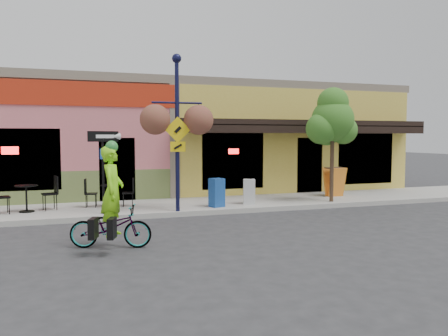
% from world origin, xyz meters
% --- Properties ---
extents(ground, '(90.00, 90.00, 0.00)m').
position_xyz_m(ground, '(0.00, 0.00, 0.00)').
color(ground, '#2D2D30').
rests_on(ground, ground).
extents(sidewalk, '(24.00, 3.00, 0.15)m').
position_xyz_m(sidewalk, '(0.00, 2.00, 0.07)').
color(sidewalk, '#9E9B93').
rests_on(sidewalk, ground).
extents(curb, '(24.00, 0.12, 0.15)m').
position_xyz_m(curb, '(0.00, 0.55, 0.07)').
color(curb, '#A8A59E').
rests_on(curb, ground).
extents(building, '(18.20, 8.20, 4.50)m').
position_xyz_m(building, '(0.00, 7.50, 2.25)').
color(building, '#CE656D').
rests_on(building, ground).
extents(bicycle, '(1.80, 1.07, 0.89)m').
position_xyz_m(bicycle, '(-3.62, -2.54, 0.45)').
color(bicycle, maroon).
rests_on(bicycle, ground).
extents(cyclist_rider, '(0.63, 0.79, 1.88)m').
position_xyz_m(cyclist_rider, '(-3.57, -2.54, 0.94)').
color(cyclist_rider, '#89ED19').
rests_on(cyclist_rider, ground).
extents(lamp_post, '(1.50, 0.69, 4.57)m').
position_xyz_m(lamp_post, '(-1.50, 0.65, 2.44)').
color(lamp_post, '#101234').
rests_on(lamp_post, sidewalk).
extents(one_way_sign, '(0.91, 0.49, 2.34)m').
position_xyz_m(one_way_sign, '(-3.59, 0.84, 1.32)').
color(one_way_sign, black).
rests_on(one_way_sign, sidewalk).
extents(cafe_set_left, '(1.87, 1.28, 1.02)m').
position_xyz_m(cafe_set_left, '(-5.70, 1.87, 0.66)').
color(cafe_set_left, black).
rests_on(cafe_set_left, sidewalk).
extents(cafe_set_right, '(1.57, 0.93, 0.89)m').
position_xyz_m(cafe_set_right, '(-3.35, 2.15, 0.60)').
color(cafe_set_right, black).
rests_on(cafe_set_right, sidewalk).
extents(newspaper_box_blue, '(0.50, 0.47, 0.89)m').
position_xyz_m(newspaper_box_blue, '(-0.18, 1.05, 0.59)').
color(newspaper_box_blue, '#184795').
rests_on(newspaper_box_blue, sidewalk).
extents(newspaper_box_grey, '(0.46, 0.44, 0.80)m').
position_xyz_m(newspaper_box_grey, '(1.00, 1.29, 0.55)').
color(newspaper_box_grey, silver).
rests_on(newspaper_box_grey, sidewalk).
extents(street_tree, '(1.88, 1.88, 3.87)m').
position_xyz_m(street_tree, '(3.85, 0.93, 2.09)').
color(street_tree, '#3D7A26').
rests_on(street_tree, sidewalk).
extents(sandwich_board, '(0.68, 0.52, 1.07)m').
position_xyz_m(sandwich_board, '(4.69, 1.86, 0.69)').
color(sandwich_board, orange).
rests_on(sandwich_board, sidewalk).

